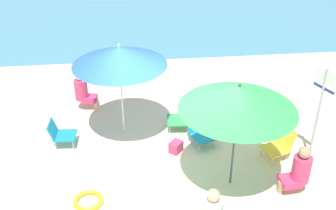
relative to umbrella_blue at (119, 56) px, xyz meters
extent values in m
plane|color=beige|center=(0.79, -1.13, -1.87)|extent=(40.00, 40.00, 0.00)
cylinder|color=silver|center=(0.00, 0.00, -0.83)|extent=(0.04, 0.04, 2.06)
cone|color=blue|center=(0.00, 0.00, 0.00)|extent=(1.95, 1.95, 0.39)
sphere|color=silver|center=(0.00, 0.00, 0.23)|extent=(0.06, 0.06, 0.06)
cylinder|color=#4C4C51|center=(1.96, -1.90, -0.84)|extent=(0.04, 0.04, 2.05)
cone|color=green|center=(1.96, -1.90, -0.03)|extent=(2.03, 2.03, 0.44)
sphere|color=#4C4C51|center=(1.96, -1.90, 0.22)|extent=(0.06, 0.06, 0.06)
cube|color=teal|center=(-1.24, -0.33, -1.63)|extent=(0.48, 0.48, 0.03)
cube|color=teal|center=(-1.48, -0.31, -1.46)|extent=(0.16, 0.46, 0.33)
cylinder|color=silver|center=(-1.05, -0.16, -1.75)|extent=(0.02, 0.02, 0.22)
cylinder|color=silver|center=(-1.07, -0.52, -1.75)|extent=(0.02, 0.02, 0.22)
cylinder|color=silver|center=(-1.41, -0.13, -1.75)|extent=(0.02, 0.02, 0.22)
cylinder|color=silver|center=(-1.43, -0.49, -1.75)|extent=(0.02, 0.02, 0.22)
cube|color=teal|center=(1.67, -0.65, -1.64)|extent=(0.61, 0.61, 0.03)
cube|color=teal|center=(1.59, -0.41, -1.43)|extent=(0.50, 0.30, 0.40)
cylinder|color=silver|center=(1.91, -0.77, -1.76)|extent=(0.02, 0.02, 0.21)
cylinder|color=silver|center=(1.55, -0.89, -1.76)|extent=(0.02, 0.02, 0.21)
cylinder|color=silver|center=(1.79, -0.41, -1.76)|extent=(0.02, 0.02, 0.21)
cylinder|color=silver|center=(1.43, -0.53, -1.76)|extent=(0.02, 0.02, 0.21)
cube|color=#33934C|center=(1.23, 0.04, -1.64)|extent=(0.54, 0.55, 0.03)
cube|color=#33934C|center=(1.49, 0.02, -1.45)|extent=(0.18, 0.52, 0.37)
cylinder|color=silver|center=(1.01, -0.15, -1.76)|extent=(0.02, 0.02, 0.21)
cylinder|color=silver|center=(1.04, 0.26, -1.76)|extent=(0.02, 0.02, 0.21)
cylinder|color=silver|center=(1.41, -0.18, -1.76)|extent=(0.02, 0.02, 0.21)
cylinder|color=silver|center=(1.44, 0.23, -1.76)|extent=(0.02, 0.02, 0.21)
cube|color=gold|center=(3.02, -1.25, -1.66)|extent=(0.59, 0.59, 0.03)
cube|color=gold|center=(3.25, -1.16, -1.44)|extent=(0.31, 0.48, 0.42)
cylinder|color=silver|center=(2.91, -1.48, -1.77)|extent=(0.02, 0.02, 0.19)
cylinder|color=silver|center=(2.79, -1.14, -1.77)|extent=(0.02, 0.02, 0.19)
cylinder|color=silver|center=(3.26, -1.35, -1.77)|extent=(0.02, 0.02, 0.19)
cylinder|color=silver|center=(3.13, -1.01, -1.77)|extent=(0.02, 0.02, 0.19)
sphere|color=#DBAD84|center=(1.36, -3.04, -1.09)|extent=(0.21, 0.21, 0.21)
cube|color=#DB3866|center=(-0.81, 1.18, -1.60)|extent=(0.39, 0.35, 0.12)
cylinder|color=beige|center=(-0.65, 1.16, -1.73)|extent=(0.12, 0.12, 0.27)
cylinder|color=#DB3866|center=(-0.99, 1.20, -1.34)|extent=(0.32, 0.32, 0.50)
sphere|color=beige|center=(-0.99, 1.20, -0.99)|extent=(0.21, 0.21, 0.21)
cube|color=#DB3866|center=(2.97, -2.24, -1.64)|extent=(0.39, 0.36, 0.12)
cylinder|color=tan|center=(2.81, -2.25, -1.75)|extent=(0.12, 0.12, 0.23)
cylinder|color=#DB3866|center=(3.15, -2.22, -1.38)|extent=(0.33, 0.33, 0.51)
sphere|color=tan|center=(3.15, -2.22, -1.02)|extent=(0.22, 0.22, 0.22)
cylinder|color=#ADADB2|center=(3.74, -1.34, -0.86)|extent=(0.06, 0.06, 2.02)
cube|color=white|center=(3.74, -1.34, -0.09)|extent=(0.20, 0.46, 0.38)
cube|color=navy|center=(3.74, -1.34, -0.25)|extent=(0.21, 0.46, 0.06)
torus|color=yellow|center=(-0.67, -2.15, -1.83)|extent=(0.54, 0.54, 0.08)
cube|color=#DB3866|center=(1.06, -0.82, -1.75)|extent=(0.33, 0.33, 0.24)
camera|label=1|loc=(0.13, -7.70, 3.30)|focal=43.92mm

